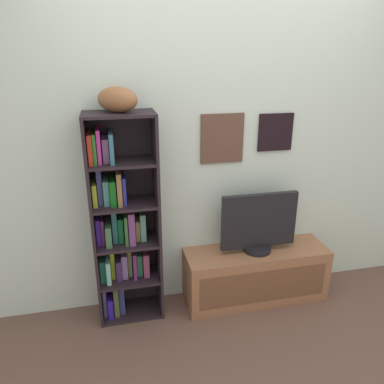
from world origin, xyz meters
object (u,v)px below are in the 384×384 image
at_px(tv_stand, 255,274).
at_px(television, 259,224).
at_px(bookshelf, 121,226).
at_px(football, 118,100).

distance_m(tv_stand, television, 0.45).
xyz_separation_m(bookshelf, tv_stand, (1.04, -0.07, -0.51)).
distance_m(bookshelf, tv_stand, 1.16).
distance_m(bookshelf, television, 1.05).
bearing_deg(bookshelf, football, -39.25).
relative_size(bookshelf, football, 5.58).
height_order(bookshelf, television, bookshelf).
height_order(bookshelf, football, football).
height_order(football, tv_stand, football).
bearing_deg(tv_stand, football, 177.82).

